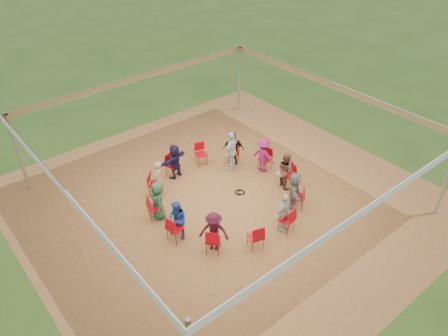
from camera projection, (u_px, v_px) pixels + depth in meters
ground at (225, 201)px, 15.16m from camera, size 80.00×80.00×0.00m
dirt_patch at (225, 200)px, 15.16m from camera, size 13.00×13.00×0.00m
tent at (225, 142)px, 13.82m from camera, size 10.33×10.33×3.00m
chair_0 at (288, 175)px, 15.66m from camera, size 0.55×0.53×0.90m
chair_1 at (265, 159)px, 16.49m from camera, size 0.52×0.50×0.90m
chair_2 at (234, 152)px, 16.91m from camera, size 0.61×0.61×0.90m
chair_3 at (201, 154)px, 16.78m from camera, size 0.53×0.55×0.90m
chair_4 at (173, 165)px, 16.16m from camera, size 0.50×0.52×0.90m
chair_5 at (155, 184)px, 15.19m from camera, size 0.61×0.61×0.90m
chair_6 at (155, 207)px, 14.16m from camera, size 0.55×0.53×0.90m
chair_7 at (175, 229)px, 13.32m from camera, size 0.52×0.50×0.90m
chair_8 at (213, 240)px, 12.91m from camera, size 0.61×0.61×0.90m
chair_9 at (256, 237)px, 13.03m from camera, size 0.53×0.55×0.90m
chair_10 at (287, 220)px, 13.66m from camera, size 0.50×0.52×0.90m
chair_11 at (297, 197)px, 14.62m from camera, size 0.61×0.61×0.90m
person_seated_0 at (286, 170)px, 15.48m from camera, size 0.57×0.75×1.36m
person_seated_1 at (264, 155)px, 16.28m from camera, size 0.61×0.95×1.36m
person_seated_2 at (234, 149)px, 16.67m from camera, size 0.84×0.87×1.36m
person_seated_3 at (175, 161)px, 15.96m from camera, size 1.34×0.73×1.36m
person_seated_4 at (158, 179)px, 15.05m from camera, size 0.59×0.58×1.36m
person_seated_5 at (158, 201)px, 14.06m from camera, size 0.56×0.75×1.36m
person_seated_6 at (178, 221)px, 13.26m from camera, size 0.51×0.73×1.36m
person_seated_7 at (214, 232)px, 12.87m from camera, size 0.92×0.95×1.36m
person_seated_8 at (284, 212)px, 13.58m from camera, size 0.87×0.57×1.36m
person_seated_9 at (294, 191)px, 14.50m from camera, size 1.26×1.20×1.36m
standing_person at (232, 151)px, 16.30m from camera, size 1.06×0.81×1.61m
cable_coil at (240, 192)px, 15.51m from camera, size 0.39×0.39×0.03m
laptop at (282, 172)px, 15.46m from camera, size 0.36×0.40×0.23m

